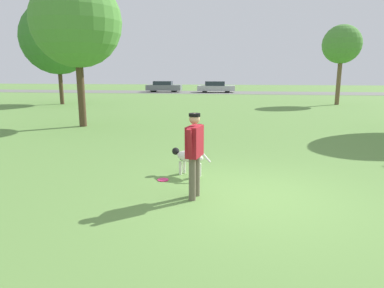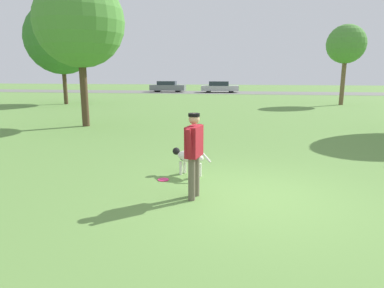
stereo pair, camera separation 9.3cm
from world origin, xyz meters
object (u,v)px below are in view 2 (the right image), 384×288
Objects in this scene: frisbee at (163,180)px; tree_far_right at (346,45)px; person at (194,148)px; tree_far_left at (61,38)px; tree_near_left at (80,23)px; parked_car_silver at (220,87)px; parked_car_grey at (168,87)px; dog at (189,157)px.

frisbee is 21.76m from tree_far_right.
person is at bearing -49.41° from frisbee.
tree_far_left is 11.77m from tree_near_left.
person is at bearing -111.19° from tree_far_right.
tree_far_right is (7.92, 20.43, 3.30)m from person.
parked_car_silver is at bearing 92.03° from frisbee.
person reaches higher than frisbee.
frisbee is at bearing -53.70° from tree_near_left.
frisbee is 33.61m from parked_car_silver.
frisbee is at bearing -79.52° from parked_car_grey.
frisbee is 0.04× the size of tree_far_right.
frisbee is at bearing -55.82° from tree_far_left.
frisbee is 0.06× the size of parked_car_grey.
tree_far_left reaches higher than parked_car_grey.
person is 0.22× the size of tree_far_left.
tree_far_right reaches higher than parked_car_grey.
parked_car_grey is at bearing 138.68° from tree_far_right.
dog is 0.24× the size of parked_car_grey.
tree_far_right is at bearing 65.77° from frisbee.
parked_car_grey is (4.08, 16.71, -4.13)m from tree_far_left.
tree_near_left is 27.05m from parked_car_silver.
parked_car_silver is at bearing 81.35° from tree_near_left.
tree_near_left is (-6.06, 8.08, 3.43)m from person.
person is at bearing -78.55° from parked_car_grey.
parked_car_grey is 6.28m from parked_car_silver.
person is 35.68m from parked_car_grey.
dog is at bearing -89.88° from parked_car_silver.
frisbee is at bearing -90.78° from parked_car_silver.
parked_car_grey is (-7.98, 33.27, 0.22)m from dog.
tree_far_left reaches higher than tree_far_right.
parked_car_silver reaches higher than dog.
dog is at bearing 23.79° from person.
tree_near_left reaches higher than parked_car_silver.
dog is at bearing 41.78° from frisbee.
parked_car_silver is (-1.70, 33.13, 0.22)m from dog.
parked_car_silver is (4.03, 26.48, -3.75)m from tree_near_left.
tree_near_left reaches higher than frisbee.
tree_far_left is at bearing -173.15° from tree_far_right.
tree_far_left is 1.74× the size of parked_car_grey.
tree_far_right reaches higher than parked_car_silver.
parked_car_silver is (6.28, -0.14, 0.00)m from parked_car_grey.
tree_far_left is at bearing 122.58° from tree_near_left.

